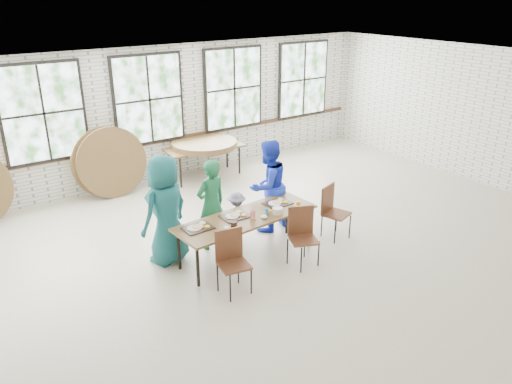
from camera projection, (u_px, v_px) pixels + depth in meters
room at (149, 102)px, 10.87m from camera, size 12.00×12.00×12.00m
dining_table at (247, 219)px, 8.00m from camera, size 2.44×0.94×0.74m
chair_near_left at (231, 256)px, 7.18m from camera, size 0.49×0.47×0.95m
chair_near_right at (302, 231)px, 7.91m from camera, size 0.55×0.54×0.95m
chair_spare at (332, 207)px, 8.76m from camera, size 0.53×0.52×0.95m
adult_teal at (166, 210)px, 7.83m from camera, size 1.01×0.83×1.79m
adult_green at (211, 205)px, 8.31m from camera, size 0.62×0.45×1.57m
toddler at (237, 216)px, 8.71m from camera, size 0.62×0.44×0.88m
adult_blue at (268, 186)px, 8.92m from camera, size 0.91×0.76×1.69m
storage_table at (204, 149)px, 11.49m from camera, size 1.85×0.89×0.74m
tabletop_clutter at (251, 215)px, 7.99m from camera, size 2.00×0.56×0.11m
round_tops_stacked at (204, 144)px, 11.45m from camera, size 1.50×1.50×0.13m
round_tops_leaning at (67, 171)px, 9.95m from camera, size 4.18×0.39×1.49m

